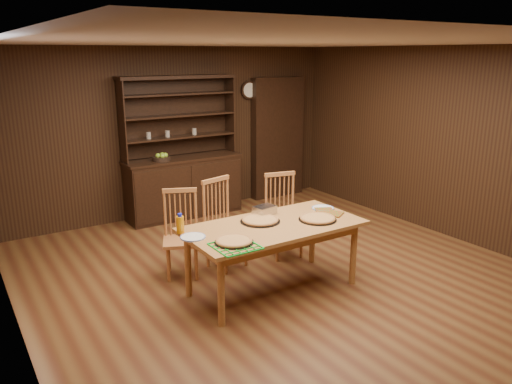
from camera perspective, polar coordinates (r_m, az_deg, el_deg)
floor at (r=5.83m, az=3.45°, el=-9.76°), size 6.00×6.00×0.00m
room_shell at (r=5.35m, az=3.72°, el=5.71°), size 6.00×6.00×6.00m
china_hutch at (r=7.89m, az=-8.33°, el=1.51°), size 1.84×0.52×2.17m
doorway at (r=8.85m, az=2.46°, el=6.19°), size 1.00×0.18×2.10m
wall_clock at (r=8.50m, az=-0.80°, el=11.58°), size 0.30×0.05×0.30m
dining_table at (r=5.30m, az=1.97°, el=-4.56°), size 1.89×0.95×0.75m
chair_left at (r=5.81m, az=-8.55°, el=-4.33°), size 0.54×0.53×1.01m
chair_center at (r=5.98m, az=-3.92°, el=-3.22°), size 0.53×0.51×1.07m
chair_right at (r=6.32m, az=3.03°, el=-2.28°), size 0.51×0.49×1.05m
pizza_left at (r=4.77m, az=-2.53°, el=-5.62°), size 0.38×0.38×0.04m
pizza_right at (r=5.44m, az=7.05°, el=-3.02°), size 0.41×0.41×0.04m
pizza_center at (r=5.35m, az=0.48°, el=-3.24°), size 0.43×0.43×0.04m
cooling_rack at (r=4.68m, az=-2.38°, el=-6.15°), size 0.44×0.44×0.02m
plate_left at (r=4.93m, az=-7.23°, el=-5.12°), size 0.25×0.25×0.02m
plate_right at (r=5.84m, az=7.64°, el=-1.83°), size 0.26×0.26×0.02m
foil_dish at (r=5.59m, az=0.99°, el=-2.09°), size 0.26×0.21×0.09m
juice_bottle at (r=5.05m, az=-8.66°, el=-3.66°), size 0.08×0.08×0.20m
pot_holder_a at (r=5.66m, az=8.76°, el=-2.47°), size 0.28×0.28×0.02m
pot_holder_b at (r=5.75m, az=7.84°, el=-2.11°), size 0.28×0.28×0.02m
fruit_bowl at (r=7.61m, az=-10.76°, el=3.87°), size 0.28×0.28×0.12m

